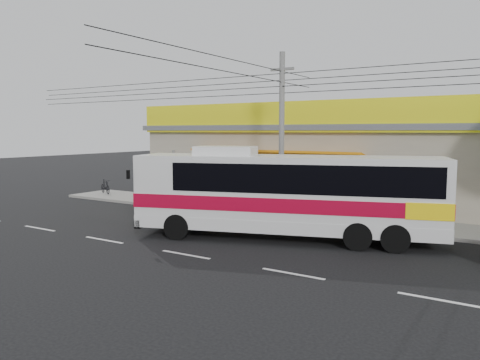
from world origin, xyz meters
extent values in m
plane|color=black|center=(0.00, 0.00, 0.00)|extent=(120.00, 120.00, 0.00)
cube|color=gray|center=(0.00, 6.00, 0.07)|extent=(30.00, 3.20, 0.15)
cube|color=gray|center=(0.00, 11.60, 2.10)|extent=(22.00, 8.00, 4.20)
cube|color=#505257|center=(0.00, 11.60, 4.35)|extent=(22.60, 8.60, 0.30)
cube|color=#F7F415|center=(0.00, 7.48, 4.90)|extent=(22.00, 0.24, 1.60)
cube|color=#AF092E|center=(-2.00, 7.45, 4.90)|extent=(9.00, 0.10, 1.20)
cube|color=#167E24|center=(6.50, 7.45, 4.90)|extent=(2.40, 0.10, 1.10)
cube|color=#AF092E|center=(-9.00, 7.45, 4.90)|extent=(3.00, 0.10, 1.10)
cube|color=orange|center=(-2.00, 7.30, 3.00)|extent=(10.00, 1.20, 0.37)
cube|color=silver|center=(1.83, 1.35, 1.83)|extent=(11.73, 5.86, 2.79)
cube|color=#AB0725|center=(1.83, 1.35, 1.49)|extent=(11.78, 5.91, 0.53)
cube|color=yellow|center=(6.59, 2.90, 1.49)|extent=(2.23, 2.82, 0.58)
cube|color=black|center=(2.47, 1.56, 2.45)|extent=(9.91, 5.30, 1.06)
cube|color=black|center=(-3.59, -0.41, 2.26)|extent=(0.80, 2.06, 1.44)
cube|color=silver|center=(-0.46, 0.61, 3.40)|extent=(2.61, 1.99, 0.35)
cylinder|color=black|center=(-1.68, -0.93, 0.50)|extent=(1.05, 0.60, 1.00)
cylinder|color=black|center=(-2.35, 1.13, 0.50)|extent=(1.05, 0.60, 1.00)
cylinder|color=black|center=(5.91, 1.53, 0.50)|extent=(1.05, 0.60, 1.00)
cylinder|color=black|center=(5.24, 3.60, 0.50)|extent=(1.05, 0.60, 1.00)
imported|color=maroon|center=(-5.71, 5.20, 0.64)|extent=(1.99, 1.22, 0.99)
imported|color=black|center=(-13.50, 6.06, 0.61)|extent=(1.57, 0.98, 0.92)
cylinder|color=#5C5C5A|center=(-0.07, 4.63, 3.86)|extent=(0.25, 0.25, 7.72)
cube|color=#5C5C5A|center=(-0.07, 4.63, 6.95)|extent=(1.16, 0.12, 0.12)
camera|label=1|loc=(9.79, -14.59, 4.16)|focal=35.00mm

